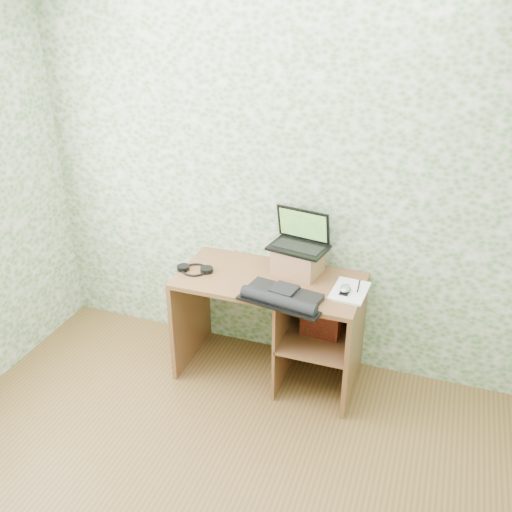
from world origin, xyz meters
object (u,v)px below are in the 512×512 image
at_px(notepad, 350,291).
at_px(riser, 298,261).
at_px(desk, 282,314).
at_px(keyboard, 282,297).
at_px(laptop, 300,238).

bearing_deg(notepad, riser, 162.65).
height_order(desk, keyboard, keyboard).
bearing_deg(laptop, desk, -103.89).
xyz_separation_m(riser, keyboard, (0.01, -0.38, -0.06)).
relative_size(riser, keyboard, 0.54).
distance_m(desk, keyboard, 0.40).
relative_size(laptop, keyboard, 0.75).
relative_size(laptop, notepad, 1.37).
xyz_separation_m(riser, notepad, (0.38, -0.14, -0.08)).
distance_m(riser, keyboard, 0.38).
relative_size(desk, riser, 4.15).
distance_m(desk, riser, 0.38).
distance_m(riser, notepad, 0.41).
bearing_deg(laptop, notepad, -15.29).
xyz_separation_m(desk, notepad, (0.44, -0.02, 0.28)).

